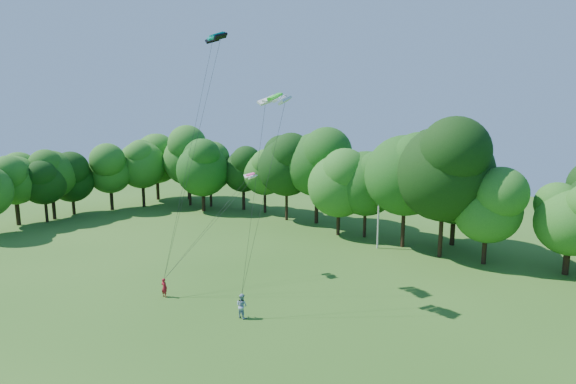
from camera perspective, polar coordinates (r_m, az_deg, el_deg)
The scene contains 10 objects.
ground at distance 29.53m, azimuth -20.58°, elevation -20.41°, with size 160.00×160.00×0.00m, color #265216.
utility_pole at distance 50.68m, azimuth 11.42°, elevation -2.53°, with size 1.59×0.36×7.99m.
kite_flyer_left at distance 38.59m, azimuth -15.44°, elevation -11.62°, with size 0.58×0.38×1.58m, color maroon.
kite_flyer_right at distance 33.81m, azimuth -5.89°, elevation -14.17°, with size 0.88×0.69×1.82m, color #8BA6C1.
kite_teal at distance 39.33m, azimuth -9.10°, elevation 19.14°, with size 2.76×2.02×0.54m.
kite_green at distance 33.86m, azimuth -1.67°, elevation 12.03°, with size 2.76×1.49×0.58m.
kite_pink at distance 41.21m, azimuth -4.79°, elevation 2.25°, with size 1.72×1.32×0.29m.
tree_back_west at distance 70.49m, azimuth -10.83°, elevation 4.01°, with size 8.86×8.86×12.89m.
tree_back_center at distance 48.36m, azimuth 19.28°, elevation 3.37°, with size 10.77×10.77×15.67m.
tree_flank_west at distance 72.06m, azimuth -27.90°, elevation 2.24°, with size 7.53×7.53×10.96m.
Camera 1 is at (22.41, -12.81, 14.36)m, focal length 28.00 mm.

